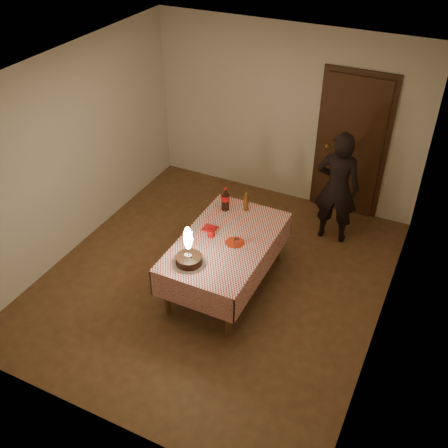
{
  "coord_description": "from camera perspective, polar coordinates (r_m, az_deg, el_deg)",
  "views": [
    {
      "loc": [
        2.26,
        -4.41,
        4.39
      ],
      "look_at": [
        0.16,
        -0.09,
        0.95
      ],
      "focal_mm": 42.0,
      "sensor_mm": 36.0,
      "label": 1
    }
  ],
  "objects": [
    {
      "name": "cola_bottle",
      "position": [
        6.54,
        0.14,
        2.74
      ],
      "size": [
        0.1,
        0.1,
        0.32
      ],
      "color": "black",
      "rests_on": "dining_table"
    },
    {
      "name": "ground",
      "position": [
        6.62,
        -0.93,
        -5.93
      ],
      "size": [
        4.0,
        4.5,
        0.01
      ],
      "primitive_type": "cube",
      "color": "brown",
      "rests_on": "ground"
    },
    {
      "name": "red_cup",
      "position": [
        6.13,
        -1.43,
        -0.98
      ],
      "size": [
        0.08,
        0.08,
        0.1
      ],
      "primitive_type": "cylinder",
      "color": "#AC0C0B",
      "rests_on": "dining_table"
    },
    {
      "name": "dining_table",
      "position": [
        6.16,
        0.2,
        -2.45
      ],
      "size": [
        1.02,
        1.72,
        0.69
      ],
      "color": "brown",
      "rests_on": "ground"
    },
    {
      "name": "clear_cup",
      "position": [
        5.99,
        1.38,
        -2.02
      ],
      "size": [
        0.07,
        0.07,
        0.09
      ],
      "primitive_type": "cylinder",
      "color": "silver",
      "rests_on": "dining_table"
    },
    {
      "name": "napkin_stack",
      "position": [
        6.27,
        -1.6,
        -0.5
      ],
      "size": [
        0.15,
        0.15,
        0.02
      ],
      "primitive_type": "cube",
      "color": "#A91314",
      "rests_on": "dining_table"
    },
    {
      "name": "red_plate",
      "position": [
        6.06,
        1.19,
        -2.02
      ],
      "size": [
        0.22,
        0.22,
        0.01
      ],
      "primitive_type": "cylinder",
      "color": "#B9270C",
      "rests_on": "dining_table"
    },
    {
      "name": "room_shell",
      "position": [
        5.71,
        -0.44,
        6.96
      ],
      "size": [
        4.04,
        4.54,
        2.62
      ],
      "color": "beige",
      "rests_on": "ground"
    },
    {
      "name": "birthday_cake",
      "position": [
        5.72,
        -3.86,
        -3.4
      ],
      "size": [
        0.37,
        0.37,
        0.49
      ],
      "color": "white",
      "rests_on": "dining_table"
    },
    {
      "name": "photographer",
      "position": [
        7.02,
        12.22,
        3.9
      ],
      "size": [
        0.6,
        0.46,
        1.59
      ],
      "color": "black",
      "rests_on": "ground"
    },
    {
      "name": "amber_bottle_left",
      "position": [
        6.56,
        2.42,
        2.42
      ],
      "size": [
        0.06,
        0.06,
        0.26
      ],
      "color": "#5A2F0F",
      "rests_on": "dining_table"
    }
  ]
}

